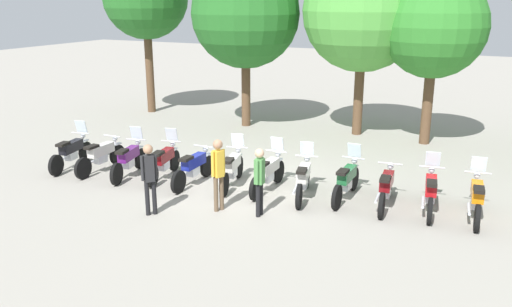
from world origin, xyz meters
The scene contains 19 objects.
ground_plane centered at (0.00, 0.00, 0.00)m, with size 80.00×80.00×0.00m, color gray.
motorcycle_0 centered at (-5.79, -0.61, 0.52)m, with size 0.67×2.17×1.37m.
motorcycle_1 centered at (-4.73, -0.48, 0.50)m, with size 0.62×2.19×0.99m.
motorcycle_2 centered at (-3.69, -0.47, 0.52)m, with size 0.74×2.15×1.37m.
motorcycle_3 centered at (-2.64, -0.19, 0.52)m, with size 0.68×2.17×1.37m.
motorcycle_4 centered at (-1.58, -0.27, 0.50)m, with size 0.62×2.19×0.99m.
motorcycle_5 centered at (-0.54, 0.08, 0.52)m, with size 0.73×2.16×1.37m.
motorcycle_6 centered at (0.52, 0.18, 0.52)m, with size 0.62×2.19×1.37m.
motorcycle_7 centered at (1.56, 0.12, 0.52)m, with size 0.74×2.15×1.37m.
motorcycle_8 centered at (2.63, 0.49, 0.52)m, with size 0.62×2.19×1.37m.
motorcycle_9 centered at (3.67, 0.41, 0.50)m, with size 0.62×2.19×0.99m.
motorcycle_10 centered at (4.72, 0.58, 0.52)m, with size 0.62×2.18×1.37m.
motorcycle_11 centered at (5.78, 0.61, 0.52)m, with size 0.62×2.19×1.37m.
person_0 centered at (0.01, -1.65, 1.08)m, with size 0.32×0.40×1.82m.
person_1 centered at (-1.34, -2.59, 1.05)m, with size 0.33×0.35×1.77m.
person_2 centered at (1.05, -1.50, 0.99)m, with size 0.23×0.40×1.69m.
tree_1 centered at (-3.47, 6.77, 4.46)m, with size 4.25×4.25×6.60m.
tree_2 centered at (1.03, 7.34, 4.60)m, with size 4.43×4.43×6.83m.
tree_3 centered at (3.60, 7.06, 4.12)m, with size 3.56×3.56×5.92m.
Camera 1 is at (6.16, -12.32, 5.11)m, focal length 37.30 mm.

